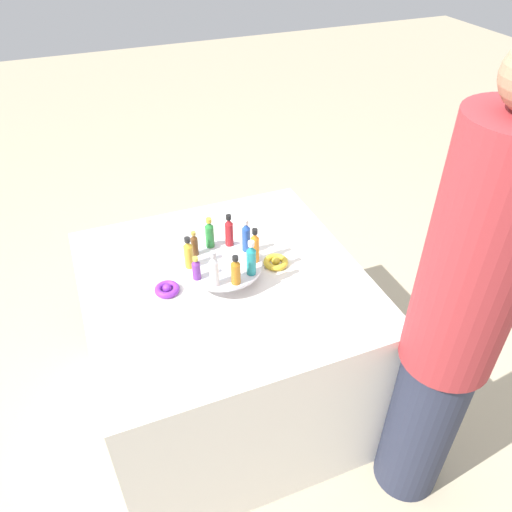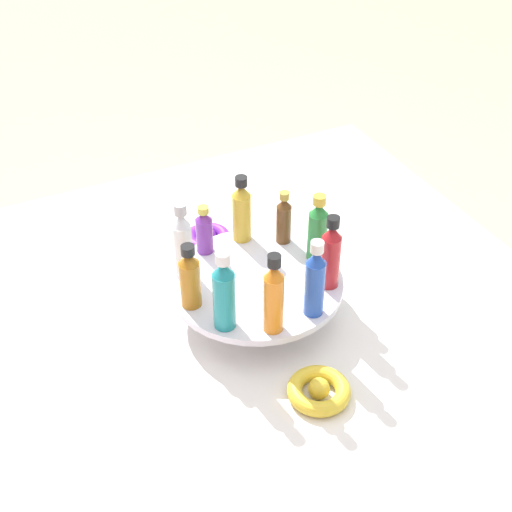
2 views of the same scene
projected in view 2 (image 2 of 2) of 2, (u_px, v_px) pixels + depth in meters
party_table at (256, 445)px, 1.45m from camera, size 1.02×1.02×0.74m
display_stand at (256, 289)px, 1.19m from camera, size 0.29×0.29×0.07m
bottle_clear at (183, 244)px, 1.15m from camera, size 0.03×0.03×0.14m
bottle_amber at (190, 278)px, 1.10m from camera, size 0.03×0.03×0.11m
bottle_teal at (224, 293)px, 1.05m from camera, size 0.03×0.03×0.14m
bottle_orange at (274, 296)px, 1.05m from camera, size 0.03×0.03×0.14m
bottle_blue at (315, 281)px, 1.08m from camera, size 0.03×0.03×0.14m
bottle_red at (331, 255)px, 1.13m from camera, size 0.03×0.03×0.13m
bottle_green at (318, 230)px, 1.19m from camera, size 0.03×0.03×0.13m
bottle_brown at (284, 219)px, 1.24m from camera, size 0.03×0.03×0.10m
bottle_gold at (242, 211)px, 1.23m from camera, size 0.03×0.03×0.13m
bottle_purple at (204, 231)px, 1.22m from camera, size 0.03×0.03×0.09m
ribbon_bow_purple at (207, 238)px, 1.36m from camera, size 0.09×0.09×0.03m
ribbon_bow_gold at (319, 390)px, 1.06m from camera, size 0.10×0.10×0.03m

